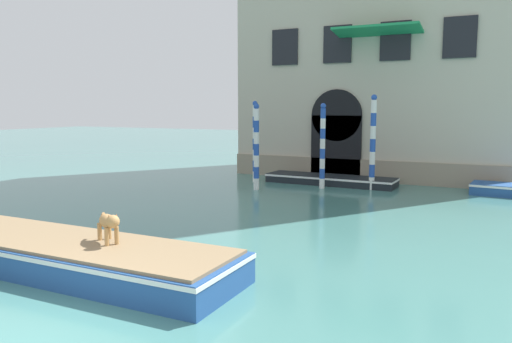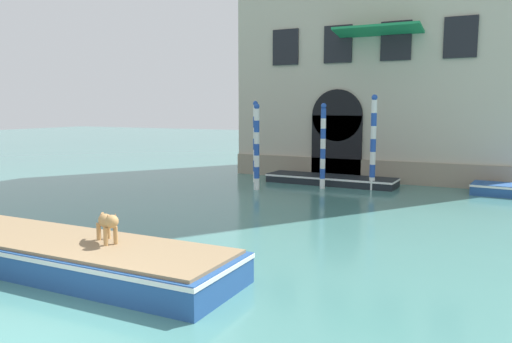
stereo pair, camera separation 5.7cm
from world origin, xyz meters
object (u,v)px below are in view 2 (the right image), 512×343
Objects in this scene: dog_on_deck at (108,222)px; boat_moored_near_palazzo at (331,180)px; mooring_pole_1 at (373,142)px; mooring_pole_3 at (255,141)px; mooring_pole_2 at (257,147)px; boat_foreground at (50,250)px; mooring_pole_0 at (323,146)px.

dog_on_deck reaches higher than boat_moored_near_palazzo.
mooring_pole_1 is 5.12m from mooring_pole_3.
mooring_pole_2 is at bearing 131.26° from dog_on_deck.
dog_on_deck is at bearing -79.46° from mooring_pole_2.
boat_foreground reaches higher than boat_moored_near_palazzo.
boat_foreground is at bearing -106.09° from mooring_pole_1.
mooring_pole_0 reaches higher than boat_foreground.
mooring_pole_2 is (-2.22, -2.67, 1.53)m from boat_moored_near_palazzo.
boat_foreground is 2.47× the size of mooring_pole_2.
mooring_pole_0 is at bearing -86.90° from boat_moored_near_palazzo.
boat_moored_near_palazzo is 2.66m from mooring_pole_1.
boat_foreground is at bearing -95.74° from boat_moored_near_palazzo.
dog_on_deck reaches higher than boat_foreground.
mooring_pole_2 is 2.04m from mooring_pole_3.
boat_moored_near_palazzo is 1.58× the size of mooring_pole_3.
mooring_pole_3 is at bearing -177.51° from mooring_pole_1.
boat_foreground is at bearing -142.10° from dog_on_deck.
mooring_pole_0 is 3.23m from mooring_pole_3.
dog_on_deck is 12.61m from mooring_pole_3.
mooring_pole_1 is at bearing 110.68° from dog_on_deck.
mooring_pole_3 reaches higher than mooring_pole_2.
mooring_pole_2 reaches higher than dog_on_deck.
boat_moored_near_palazzo is 3.80m from mooring_pole_2.
mooring_pole_3 is (-0.96, 1.80, 0.06)m from mooring_pole_2.
mooring_pole_0 is 1.98m from mooring_pole_1.
boat_foreground is 2.24× the size of mooring_pole_1.
mooring_pole_3 is (-5.11, -0.22, -0.11)m from mooring_pole_1.
boat_moored_near_palazzo is at bearing 82.19° from boat_foreground.
boat_moored_near_palazzo is 1.62× the size of mooring_pole_0.
dog_on_deck is at bearing -91.48° from mooring_pole_0.
dog_on_deck is at bearing -100.04° from mooring_pole_1.
mooring_pole_3 is at bearing 174.45° from mooring_pole_0.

